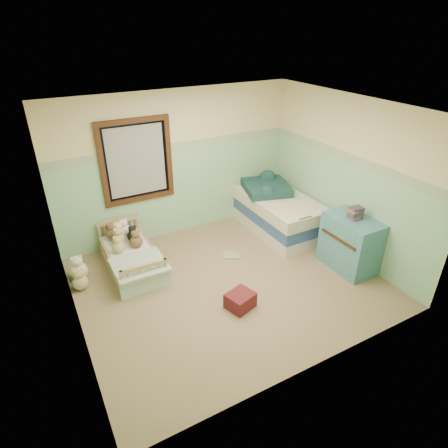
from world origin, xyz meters
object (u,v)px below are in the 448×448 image
plush_floor_cream (79,271)px  red_pillow (240,300)px  plush_floor_tan (81,282)px  floor_book (231,255)px  toddler_bed_frame (132,263)px  dresser (350,243)px  twin_bed_frame (276,224)px

plush_floor_cream → red_pillow: size_ratio=0.75×
plush_floor_tan → floor_book: bearing=-7.2°
toddler_bed_frame → red_pillow: size_ratio=3.97×
plush_floor_cream → dresser: 4.12m
plush_floor_tan → floor_book: plush_floor_tan is taller
plush_floor_tan → dresser: size_ratio=0.27×
plush_floor_cream → twin_bed_frame: (3.47, -0.16, -0.02)m
plush_floor_cream → red_pillow: (1.79, -1.71, -0.02)m
plush_floor_tan → twin_bed_frame: 3.50m
twin_bed_frame → toddler_bed_frame: bearing=178.8°
twin_bed_frame → red_pillow: size_ratio=5.18×
toddler_bed_frame → red_pillow: bearing=-57.8°
toddler_bed_frame → plush_floor_tan: plush_floor_tan is taller
floor_book → plush_floor_tan: bearing=-158.8°
twin_bed_frame → floor_book: bearing=-160.9°
toddler_bed_frame → floor_book: bearing=-17.0°
toddler_bed_frame → floor_book: 1.58m
twin_bed_frame → plush_floor_tan: bearing=-178.2°
red_pillow → plush_floor_cream: bearing=136.3°
toddler_bed_frame → dresser: (2.97, -1.58, 0.33)m
toddler_bed_frame → plush_floor_cream: bearing=172.1°
plush_floor_tan → twin_bed_frame: (3.50, 0.11, -0.00)m
toddler_bed_frame → dresser: size_ratio=1.63×
plush_floor_tan → floor_book: 2.34m
dresser → red_pillow: 1.99m
plush_floor_tan → red_pillow: bearing=-38.3°
toddler_bed_frame → twin_bed_frame: bearing=-1.2°
dresser → plush_floor_tan: bearing=159.5°
twin_bed_frame → red_pillow: 2.29m
plush_floor_cream → floor_book: size_ratio=0.97×
twin_bed_frame → red_pillow: bearing=-137.5°
red_pillow → floor_book: size_ratio=1.29×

